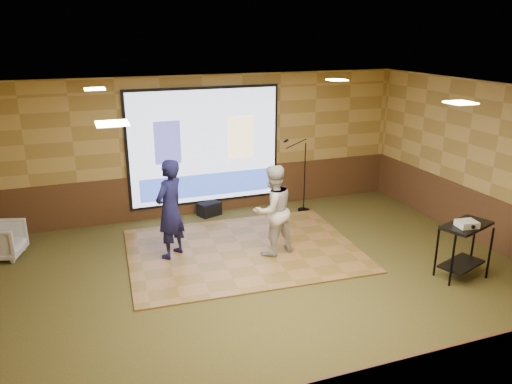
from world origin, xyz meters
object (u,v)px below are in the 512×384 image
object	(u,v)px
projector_screen	(205,148)
player_right	(273,210)
dance_floor	(243,250)
banquet_chair	(2,241)
player_left	(170,209)
duffel_bag	(209,209)
projector	(467,224)
mic_stand	(302,190)
av_table	(465,241)

from	to	relation	value
projector_screen	player_right	world-z (taller)	projector_screen
dance_floor	banquet_chair	xyz separation A→B (m)	(-4.11, 1.22, 0.30)
dance_floor	player_right	world-z (taller)	player_right
player_left	player_right	xyz separation A→B (m)	(1.72, -0.51, -0.07)
dance_floor	banquet_chair	bearing A→B (deg)	163.39
dance_floor	duffel_bag	distance (m)	2.02
projector	mic_stand	world-z (taller)	mic_stand
dance_floor	mic_stand	distance (m)	2.53
player_right	duffel_bag	bearing A→B (deg)	-91.84
projector_screen	player_left	xyz separation A→B (m)	(-1.17, -2.02, -0.56)
projector_screen	mic_stand	xyz separation A→B (m)	(2.02, -0.62, -0.98)
player_left	av_table	distance (m)	4.92
player_left	av_table	world-z (taller)	player_left
banquet_chair	av_table	bearing A→B (deg)	-99.82
dance_floor	player_right	bearing A→B (deg)	-35.55
av_table	projector_screen	bearing A→B (deg)	125.59
projector_screen	banquet_chair	xyz separation A→B (m)	(-4.00, -0.97, -1.16)
av_table	duffel_bag	distance (m)	5.26
banquet_chair	duffel_bag	xyz separation A→B (m)	(4.01, 0.79, -0.17)
player_left	projector	bearing A→B (deg)	107.94
av_table	mic_stand	size ratio (longest dim) A/B	0.56
projector	duffel_bag	distance (m)	5.32
av_table	duffel_bag	world-z (taller)	av_table
mic_stand	duffel_bag	distance (m)	2.09
projector_screen	banquet_chair	bearing A→B (deg)	-166.30
av_table	duffel_bag	xyz separation A→B (m)	(-3.13, 4.20, -0.50)
mic_stand	player_right	bearing A→B (deg)	-109.70
projector_screen	dance_floor	xyz separation A→B (m)	(0.11, -2.20, -1.46)
projector	duffel_bag	world-z (taller)	projector
av_table	projector	world-z (taller)	projector
dance_floor	av_table	size ratio (longest dim) A/B	4.43
player_right	banquet_chair	xyz separation A→B (m)	(-4.55, 1.55, -0.53)
dance_floor	projector	size ratio (longest dim) A/B	13.72
player_right	mic_stand	world-z (taller)	mic_stand
av_table	banquet_chair	bearing A→B (deg)	154.47
projector_screen	av_table	size ratio (longest dim) A/B	3.57
player_left	duffel_bag	xyz separation A→B (m)	(1.17, 1.83, -0.77)
dance_floor	projector	distance (m)	3.84
mic_stand	duffel_bag	size ratio (longest dim) A/B	3.59
av_table	banquet_chair	xyz separation A→B (m)	(-7.14, 3.41, -0.33)
dance_floor	duffel_bag	xyz separation A→B (m)	(-0.10, 2.01, 0.13)
av_table	duffel_bag	size ratio (longest dim) A/B	2.00
projector_screen	dance_floor	bearing A→B (deg)	-87.26
av_table	banquet_chair	world-z (taller)	av_table
mic_stand	av_table	bearing A→B (deg)	-55.57
banquet_chair	duffel_bag	world-z (taller)	banquet_chair
mic_stand	projector_screen	bearing A→B (deg)	-179.01
av_table	player_right	bearing A→B (deg)	144.19
duffel_bag	av_table	bearing A→B (deg)	-53.27
dance_floor	mic_stand	size ratio (longest dim) A/B	2.47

